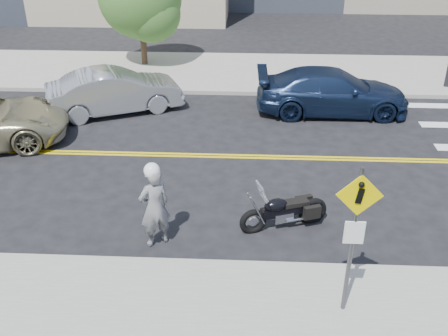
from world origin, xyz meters
name	(u,v)px	position (x,y,z in m)	size (l,w,h in m)	color
ground_plane	(168,155)	(0.00, 0.00, 0.00)	(120.00, 120.00, 0.00)	black
sidewalk_far	(193,71)	(0.00, 7.50, 0.07)	(60.00, 5.00, 0.15)	#9E9B91
pedestrian_sign	(354,229)	(4.20, -6.31, 1.96)	(0.78, 0.08, 3.00)	#4C4C51
motorcyclist	(154,205)	(0.37, -4.29, 1.02)	(0.84, 0.76, 2.04)	#A7A8AC
motorcycle	(285,204)	(3.24, -3.51, 0.63)	(2.08, 0.63, 1.27)	black
parked_car_silver	(115,91)	(-2.28, 3.21, 0.76)	(1.60, 4.58, 1.51)	#A1A4A8
parked_car_blue	(332,91)	(5.24, 3.56, 0.76)	(2.12, 5.21, 1.51)	#172646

